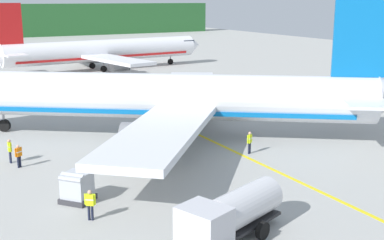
# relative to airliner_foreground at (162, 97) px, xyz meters

# --- Properties ---
(airliner_foreground) EXTENTS (35.99, 30.71, 11.90)m
(airliner_foreground) POSITION_rel_airliner_foreground_xyz_m (0.00, 0.00, 0.00)
(airliner_foreground) COLOR silver
(airliner_foreground) RESTS_ON ground
(airliner_mid_apron) EXTENTS (38.08, 31.56, 10.86)m
(airliner_mid_apron) POSITION_rel_airliner_foreground_xyz_m (9.05, 41.91, -0.30)
(airliner_mid_apron) COLOR white
(airliner_mid_apron) RESTS_ON ground
(service_truck_fuel) EXTENTS (6.59, 4.03, 2.40)m
(service_truck_fuel) POSITION_rel_airliner_foreground_xyz_m (-5.35, -18.86, -1.99)
(service_truck_fuel) COLOR silver
(service_truck_fuel) RESTS_ON ground
(cargo_container_near) EXTENTS (2.32, 2.32, 1.86)m
(cargo_container_near) POSITION_rel_airliner_foreground_xyz_m (-10.53, -10.50, -2.51)
(cargo_container_near) COLOR #333338
(cargo_container_near) RESTS_ON ground
(crew_marshaller) EXTENTS (0.56, 0.42, 1.72)m
(crew_marshaller) POSITION_rel_airliner_foreground_xyz_m (3.61, -7.66, -2.38)
(crew_marshaller) COLOR #191E33
(crew_marshaller) RESTS_ON ground
(crew_loader_left) EXTENTS (0.53, 0.45, 1.70)m
(crew_loader_left) POSITION_rel_airliner_foreground_xyz_m (-10.64, -13.32, -2.39)
(crew_loader_left) COLOR #191E33
(crew_loader_left) RESTS_ON ground
(crew_loader_right) EXTENTS (0.54, 0.44, 1.64)m
(crew_loader_right) POSITION_rel_airliner_foreground_xyz_m (-12.35, -2.57, -2.43)
(crew_loader_right) COLOR #191E33
(crew_loader_right) RESTS_ON ground
(crew_supervisor) EXTENTS (0.24, 0.63, 1.75)m
(crew_supervisor) POSITION_rel_airliner_foreground_xyz_m (-12.70, -1.21, -2.35)
(crew_supervisor) COLOR #191E33
(crew_supervisor) RESTS_ON ground
(apron_guide_line) EXTENTS (0.30, 60.00, 0.01)m
(apron_guide_line) POSITION_rel_airliner_foreground_xyz_m (2.91, -4.67, -3.39)
(apron_guide_line) COLOR yellow
(apron_guide_line) RESTS_ON ground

